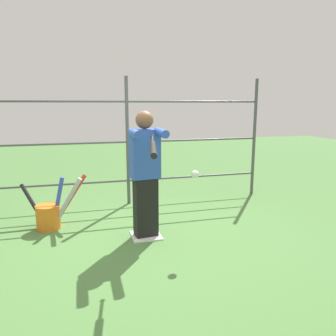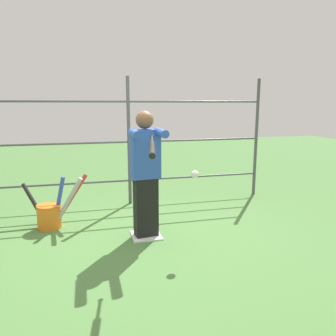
{
  "view_description": "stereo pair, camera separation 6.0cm",
  "coord_description": "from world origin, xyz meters",
  "px_view_note": "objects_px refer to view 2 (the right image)",
  "views": [
    {
      "loc": [
        0.84,
        4.25,
        1.83
      ],
      "look_at": [
        -0.26,
        0.21,
        1.0
      ],
      "focal_mm": 35.0,
      "sensor_mm": 36.0,
      "label": 1
    },
    {
      "loc": [
        0.78,
        4.26,
        1.83
      ],
      "look_at": [
        -0.26,
        0.21,
        1.0
      ],
      "focal_mm": 35.0,
      "sensor_mm": 36.0,
      "label": 2
    }
  ],
  "objects_px": {
    "batter": "(146,171)",
    "softball_in_flight": "(195,174)",
    "baseball_bat_swinging": "(152,147)",
    "bat_bucket": "(51,213)"
  },
  "relations": [
    {
      "from": "batter",
      "to": "softball_in_flight",
      "type": "height_order",
      "value": "batter"
    },
    {
      "from": "baseball_bat_swinging",
      "to": "softball_in_flight",
      "type": "height_order",
      "value": "baseball_bat_swinging"
    },
    {
      "from": "baseball_bat_swinging",
      "to": "softball_in_flight",
      "type": "relative_size",
      "value": 8.48
    },
    {
      "from": "batter",
      "to": "baseball_bat_swinging",
      "type": "xyz_separation_m",
      "value": [
        0.1,
        0.92,
        0.44
      ]
    },
    {
      "from": "batter",
      "to": "bat_bucket",
      "type": "height_order",
      "value": "batter"
    },
    {
      "from": "softball_in_flight",
      "to": "baseball_bat_swinging",
      "type": "bearing_deg",
      "value": 34.04
    },
    {
      "from": "softball_in_flight",
      "to": "bat_bucket",
      "type": "relative_size",
      "value": 0.09
    },
    {
      "from": "batter",
      "to": "bat_bucket",
      "type": "xyz_separation_m",
      "value": [
        1.31,
        -0.69,
        -0.71
      ]
    },
    {
      "from": "bat_bucket",
      "to": "batter",
      "type": "bearing_deg",
      "value": 152.35
    },
    {
      "from": "baseball_bat_swinging",
      "to": "bat_bucket",
      "type": "xyz_separation_m",
      "value": [
        1.21,
        -1.61,
        -1.15
      ]
    }
  ]
}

